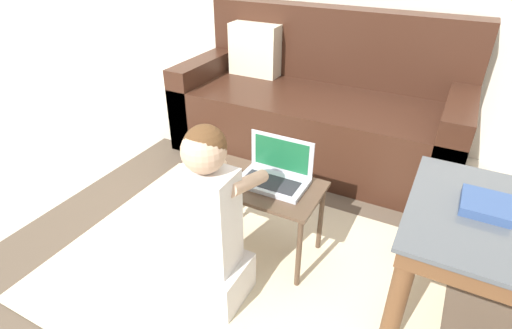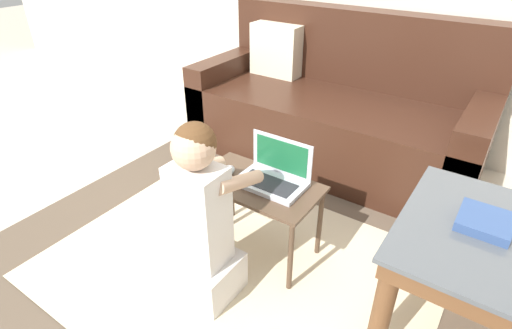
{
  "view_description": "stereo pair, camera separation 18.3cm",
  "coord_description": "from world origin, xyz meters",
  "px_view_note": "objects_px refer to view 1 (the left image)",
  "views": [
    {
      "loc": [
        0.77,
        -1.13,
        1.39
      ],
      "look_at": [
        0.04,
        0.26,
        0.45
      ],
      "focal_mm": 28.0,
      "sensor_mm": 36.0,
      "label": 1
    },
    {
      "loc": [
        0.93,
        -1.04,
        1.39
      ],
      "look_at": [
        0.04,
        0.26,
        0.45
      ],
      "focal_mm": 28.0,
      "sensor_mm": 36.0,
      "label": 2
    }
  ],
  "objects_px": {
    "person_seated": "(210,226)",
    "book_on_table": "(486,205)",
    "couch": "(317,109)",
    "laptop_desk": "(259,193)",
    "laptop": "(275,175)",
    "computer_mouse": "(226,173)"
  },
  "relations": [
    {
      "from": "person_seated",
      "to": "book_on_table",
      "type": "height_order",
      "value": "person_seated"
    },
    {
      "from": "person_seated",
      "to": "book_on_table",
      "type": "xyz_separation_m",
      "value": [
        0.93,
        0.43,
        0.14
      ]
    },
    {
      "from": "couch",
      "to": "book_on_table",
      "type": "xyz_separation_m",
      "value": [
        1.01,
        -1.0,
        0.2
      ]
    },
    {
      "from": "couch",
      "to": "laptop_desk",
      "type": "distance_m",
      "value": 1.1
    },
    {
      "from": "laptop_desk",
      "to": "person_seated",
      "type": "distance_m",
      "value": 0.34
    },
    {
      "from": "couch",
      "to": "person_seated",
      "type": "xyz_separation_m",
      "value": [
        0.08,
        -1.43,
        0.06
      ]
    },
    {
      "from": "couch",
      "to": "book_on_table",
      "type": "distance_m",
      "value": 1.43
    },
    {
      "from": "laptop_desk",
      "to": "laptop",
      "type": "distance_m",
      "value": 0.11
    },
    {
      "from": "laptop",
      "to": "book_on_table",
      "type": "height_order",
      "value": "laptop"
    },
    {
      "from": "person_seated",
      "to": "laptop",
      "type": "bearing_deg",
      "value": 75.09
    },
    {
      "from": "laptop",
      "to": "book_on_table",
      "type": "xyz_separation_m",
      "value": [
        0.83,
        0.05,
        0.09
      ]
    },
    {
      "from": "computer_mouse",
      "to": "book_on_table",
      "type": "height_order",
      "value": "book_on_table"
    },
    {
      "from": "laptop_desk",
      "to": "computer_mouse",
      "type": "relative_size",
      "value": 5.72
    },
    {
      "from": "laptop_desk",
      "to": "book_on_table",
      "type": "distance_m",
      "value": 0.91
    },
    {
      "from": "person_seated",
      "to": "computer_mouse",
      "type": "bearing_deg",
      "value": 110.04
    },
    {
      "from": "laptop_desk",
      "to": "book_on_table",
      "type": "height_order",
      "value": "book_on_table"
    },
    {
      "from": "laptop_desk",
      "to": "person_seated",
      "type": "xyz_separation_m",
      "value": [
        -0.04,
        -0.34,
        0.04
      ]
    },
    {
      "from": "couch",
      "to": "computer_mouse",
      "type": "height_order",
      "value": "couch"
    },
    {
      "from": "couch",
      "to": "person_seated",
      "type": "bearing_deg",
      "value": -86.97
    },
    {
      "from": "person_seated",
      "to": "book_on_table",
      "type": "distance_m",
      "value": 1.03
    },
    {
      "from": "laptop",
      "to": "person_seated",
      "type": "relative_size",
      "value": 0.38
    },
    {
      "from": "computer_mouse",
      "to": "laptop",
      "type": "bearing_deg",
      "value": 17.36
    }
  ]
}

